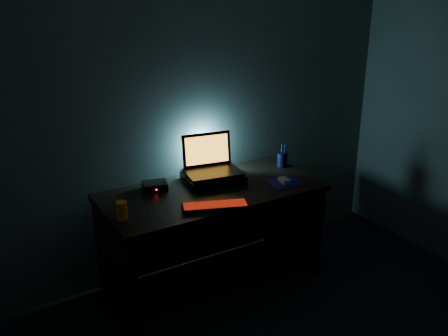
# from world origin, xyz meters

# --- Properties ---
(room) EXTENTS (3.50, 4.00, 2.50)m
(room) POSITION_xyz_m (0.00, 0.00, 1.25)
(room) COLOR black
(room) RESTS_ON ground
(desk) EXTENTS (1.50, 0.70, 0.75)m
(desk) POSITION_xyz_m (0.00, 1.67, 0.49)
(desk) COLOR black
(desk) RESTS_ON ground
(riser) EXTENTS (0.44, 0.36, 0.06)m
(riser) POSITION_xyz_m (0.08, 1.74, 0.78)
(riser) COLOR black
(riser) RESTS_ON desk
(laptop) EXTENTS (0.42, 0.34, 0.26)m
(laptop) POSITION_xyz_m (0.09, 1.80, 0.87)
(laptop) COLOR black
(laptop) RESTS_ON riser
(keyboard) EXTENTS (0.43, 0.27, 0.03)m
(keyboard) POSITION_xyz_m (-0.13, 1.36, 0.76)
(keyboard) COLOR black
(keyboard) RESTS_ON desk
(mousepad) EXTENTS (0.24, 0.22, 0.00)m
(mousepad) POSITION_xyz_m (0.50, 1.47, 0.75)
(mousepad) COLOR #0C0C55
(mousepad) RESTS_ON desk
(mouse) EXTENTS (0.06, 0.10, 0.03)m
(mouse) POSITION_xyz_m (0.50, 1.47, 0.77)
(mouse) COLOR gray
(mouse) RESTS_ON mousepad
(pen_cup) EXTENTS (0.10, 0.10, 0.11)m
(pen_cup) POSITION_xyz_m (0.68, 1.74, 0.81)
(pen_cup) COLOR black
(pen_cup) RESTS_ON desk
(juice_glass) EXTENTS (0.09, 0.09, 0.11)m
(juice_glass) POSITION_xyz_m (-0.68, 1.50, 0.81)
(juice_glass) COLOR orange
(juice_glass) RESTS_ON desk
(router) EXTENTS (0.19, 0.16, 0.05)m
(router) POSITION_xyz_m (-0.33, 1.82, 0.78)
(router) COLOR black
(router) RESTS_ON desk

